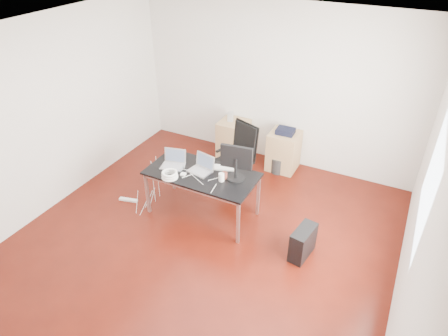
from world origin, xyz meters
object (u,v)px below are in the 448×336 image
at_px(filing_cabinet_right, 284,151).
at_px(pc_tower, 303,242).
at_px(desk, 202,176).
at_px(filing_cabinet_left, 233,139).
at_px(office_chair, 238,154).

height_order(filing_cabinet_right, pc_tower, filing_cabinet_right).
height_order(desk, filing_cabinet_left, desk).
bearing_deg(filing_cabinet_right, filing_cabinet_left, 180.00).
relative_size(office_chair, pc_tower, 2.40).
height_order(office_chair, filing_cabinet_left, office_chair).
xyz_separation_m(desk, office_chair, (0.15, 0.92, -0.07)).
height_order(office_chair, filing_cabinet_right, office_chair).
bearing_deg(pc_tower, filing_cabinet_right, 125.37).
bearing_deg(filing_cabinet_right, pc_tower, -63.32).
relative_size(desk, office_chair, 1.48).
height_order(filing_cabinet_left, filing_cabinet_right, same).
bearing_deg(office_chair, pc_tower, -16.03).
bearing_deg(desk, filing_cabinet_left, 101.12).
height_order(office_chair, pc_tower, office_chair).
xyz_separation_m(desk, filing_cabinet_right, (0.63, 1.77, -0.33)).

